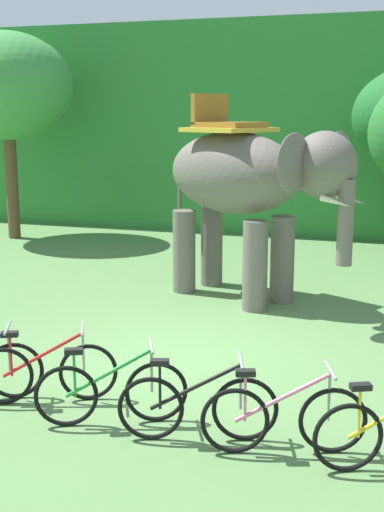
{
  "coord_description": "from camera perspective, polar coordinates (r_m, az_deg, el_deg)",
  "views": [
    {
      "loc": [
        2.93,
        -8.58,
        3.42
      ],
      "look_at": [
        -0.13,
        1.0,
        1.3
      ],
      "focal_mm": 47.55,
      "sensor_mm": 36.0,
      "label": 1
    }
  ],
  "objects": [
    {
      "name": "foliage_hedge",
      "position": [
        22.02,
        10.23,
        10.61
      ],
      "size": [
        36.0,
        6.0,
        5.99
      ],
      "primitive_type": "cube",
      "color": "#338438",
      "rests_on": "ground"
    },
    {
      "name": "elephant",
      "position": [
        12.36,
        4.61,
        6.21
      ],
      "size": [
        4.11,
        3.12,
        3.78
      ],
      "color": "#665E56",
      "rests_on": "ground"
    },
    {
      "name": "bike_black",
      "position": [
        7.34,
        0.46,
        -12.52
      ],
      "size": [
        1.65,
        0.65,
        0.92
      ],
      "color": "black",
      "rests_on": "ground"
    },
    {
      "name": "bike_green",
      "position": [
        7.75,
        -6.82,
        -11.25
      ],
      "size": [
        1.58,
        0.81,
        0.92
      ],
      "color": "black",
      "rests_on": "ground"
    },
    {
      "name": "tree_right",
      "position": [
        19.39,
        -15.33,
        13.56
      ],
      "size": [
        3.54,
        3.54,
        5.58
      ],
      "color": "brown",
      "rests_on": "ground"
    },
    {
      "name": "bike_pink",
      "position": [
        7.14,
        7.71,
        -13.35
      ],
      "size": [
        1.64,
        0.68,
        0.92
      ],
      "color": "black",
      "rests_on": "ground"
    },
    {
      "name": "bike_red",
      "position": [
        8.42,
        -12.21,
        -9.5
      ],
      "size": [
        1.57,
        0.82,
        0.92
      ],
      "color": "black",
      "rests_on": "ground"
    },
    {
      "name": "ground_plane",
      "position": [
        9.69,
        -1.07,
        -8.76
      ],
      "size": [
        80.0,
        80.0,
        0.0
      ],
      "primitive_type": "plane",
      "color": "#567F47"
    }
  ]
}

